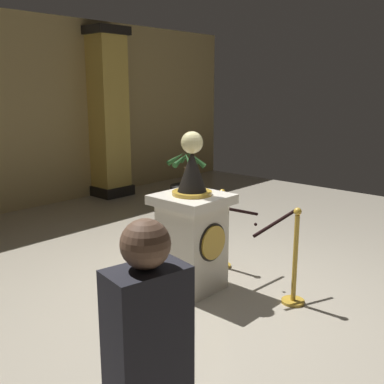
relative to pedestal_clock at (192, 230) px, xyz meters
name	(u,v)px	position (x,y,z in m)	size (l,w,h in m)	color
ground_plane	(217,291)	(0.12, -0.26, -0.68)	(11.52, 11.52, 0.00)	#B2A893
pedestal_clock	(192,230)	(0.00, 0.00, 0.00)	(0.71, 0.71, 1.74)	silver
stanchion_near	(295,271)	(0.43, -1.02, -0.32)	(0.24, 0.24, 1.02)	gold
stanchion_far	(222,240)	(0.70, 0.15, -0.33)	(0.24, 0.24, 0.99)	gold
velvet_rope	(256,217)	(0.57, -0.44, 0.11)	(0.74, 0.75, 0.22)	black
column_right	(108,115)	(2.23, 4.32, 0.98)	(0.74, 0.74, 3.33)	black
potted_palm_right	(186,193)	(2.36, 2.29, -0.34)	(0.78, 0.71, 1.12)	black
bystander_guest	(149,382)	(-2.28, -1.79, 0.20)	(0.39, 0.28, 1.64)	#26262D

